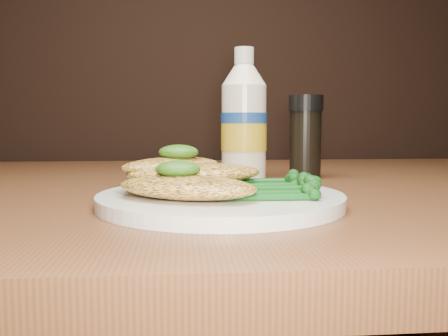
{
  "coord_description": "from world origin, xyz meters",
  "views": [
    {
      "loc": [
        -0.03,
        0.39,
        0.83
      ],
      "look_at": [
        0.01,
        0.86,
        0.79
      ],
      "focal_mm": 38.36,
      "sensor_mm": 36.0,
      "label": 1
    }
  ],
  "objects": [
    {
      "name": "plate",
      "position": [
        0.01,
        0.87,
        0.76
      ],
      "size": [
        0.25,
        0.25,
        0.01
      ],
      "primitive_type": "cylinder",
      "color": "white",
      "rests_on": "dining_table"
    },
    {
      "name": "chicken_back",
      "position": [
        -0.04,
        0.9,
        0.79
      ],
      "size": [
        0.13,
        0.11,
        0.02
      ],
      "primitive_type": "ellipsoid",
      "rotation": [
        0.0,
        0.0,
        0.57
      ],
      "color": "gold",
      "rests_on": "plate"
    },
    {
      "name": "chicken_front",
      "position": [
        -0.03,
        0.83,
        0.77
      ],
      "size": [
        0.16,
        0.13,
        0.02
      ],
      "primitive_type": "ellipsoid",
      "rotation": [
        0.0,
        0.0,
        -0.46
      ],
      "color": "gold",
      "rests_on": "plate"
    },
    {
      "name": "pesto_front",
      "position": [
        -0.03,
        0.84,
        0.79
      ],
      "size": [
        0.05,
        0.05,
        0.02
      ],
      "primitive_type": "ellipsoid",
      "rotation": [
        0.0,
        0.0,
        -0.16
      ],
      "color": "black",
      "rests_on": "chicken_front"
    },
    {
      "name": "pesto_back",
      "position": [
        -0.03,
        0.9,
        0.8
      ],
      "size": [
        0.05,
        0.05,
        0.02
      ],
      "primitive_type": "ellipsoid",
      "rotation": [
        0.0,
        0.0,
        -0.17
      ],
      "color": "black",
      "rests_on": "chicken_back"
    },
    {
      "name": "chicken_mid",
      "position": [
        -0.02,
        0.88,
        0.78
      ],
      "size": [
        0.15,
        0.08,
        0.02
      ],
      "primitive_type": "ellipsoid",
      "rotation": [
        0.0,
        0.0,
        0.11
      ],
      "color": "gold",
      "rests_on": "plate"
    },
    {
      "name": "pepper_grinder",
      "position": [
        0.16,
        1.1,
        0.81
      ],
      "size": [
        0.07,
        0.07,
        0.12
      ],
      "primitive_type": null,
      "rotation": [
        0.0,
        0.0,
        0.36
      ],
      "color": "black",
      "rests_on": "dining_table"
    },
    {
      "name": "mayo_bottle",
      "position": [
        0.06,
        1.1,
        0.85
      ],
      "size": [
        0.08,
        0.08,
        0.19
      ],
      "primitive_type": null,
      "rotation": [
        0.0,
        0.0,
        0.13
      ],
      "color": "white",
      "rests_on": "dining_table"
    },
    {
      "name": "broccolini_bundle",
      "position": [
        0.05,
        0.86,
        0.77
      ],
      "size": [
        0.14,
        0.12,
        0.02
      ],
      "primitive_type": null,
      "rotation": [
        0.0,
        0.0,
        -0.26
      ],
      "color": "#104D16",
      "rests_on": "plate"
    }
  ]
}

